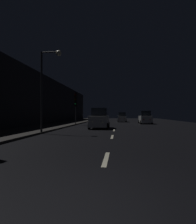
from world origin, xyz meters
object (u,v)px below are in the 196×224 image
at_px(traffic_light_far_left, 76,102).
at_px(car_parked_right_far, 145,118).
at_px(car_approaching_headlights, 100,119).
at_px(car_distant_taillights, 122,118).
at_px(streetlamp_overhead, 47,78).

bearing_deg(traffic_light_far_left, car_parked_right_far, 124.97).
relative_size(car_approaching_headlights, car_distant_taillights, 1.17).
height_order(traffic_light_far_left, streetlamp_overhead, streetlamp_overhead).
bearing_deg(traffic_light_far_left, car_distant_taillights, 158.93).
bearing_deg(streetlamp_overhead, car_approaching_headlights, 59.63).
distance_m(car_approaching_headlights, car_distant_taillights, 17.71).
bearing_deg(car_approaching_headlights, streetlamp_overhead, -30.37).
bearing_deg(car_approaching_headlights, traffic_light_far_left, -144.41).
xyz_separation_m(streetlamp_overhead, car_distant_taillights, (6.29, 23.58, -3.57)).
bearing_deg(car_parked_right_far, car_approaching_headlights, 149.48).
bearing_deg(traffic_light_far_left, car_approaching_headlights, 43.01).
height_order(car_approaching_headlights, car_parked_right_far, car_approaching_headlights).
bearing_deg(car_parked_right_far, streetlamp_overhead, 149.53).
relative_size(traffic_light_far_left, streetlamp_overhead, 0.68).
height_order(streetlamp_overhead, car_approaching_headlights, streetlamp_overhead).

